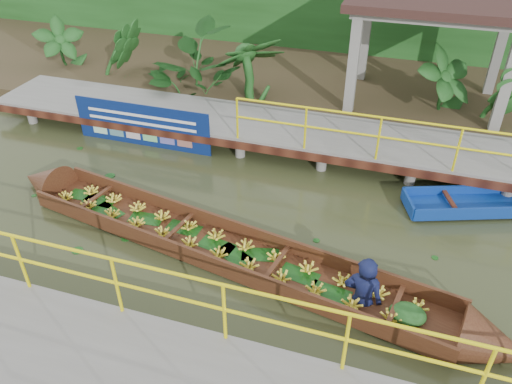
% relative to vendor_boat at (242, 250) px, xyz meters
% --- Properties ---
extents(ground, '(80.00, 80.00, 0.00)m').
position_rel_vendor_boat_xyz_m(ground, '(-0.27, 0.85, -0.24)').
color(ground, '#30351A').
rests_on(ground, ground).
extents(land_strip, '(30.00, 8.00, 0.45)m').
position_rel_vendor_boat_xyz_m(land_strip, '(-0.27, 8.35, -0.02)').
color(land_strip, '#372F1B').
rests_on(land_strip, ground).
extents(far_dock, '(16.00, 2.06, 1.66)m').
position_rel_vendor_boat_xyz_m(far_dock, '(-0.25, 4.27, 0.23)').
color(far_dock, slate).
rests_on(far_dock, ground).
extents(pavilion, '(4.40, 3.00, 3.00)m').
position_rel_vendor_boat_xyz_m(pavilion, '(2.73, 7.15, 2.57)').
color(pavilion, slate).
rests_on(pavilion, ground).
extents(foliage_backdrop, '(30.00, 0.80, 4.00)m').
position_rel_vendor_boat_xyz_m(foliage_backdrop, '(-0.27, 10.85, 1.76)').
color(foliage_backdrop, '#163D13').
rests_on(foliage_backdrop, ground).
extents(vendor_boat, '(10.35, 2.89, 2.24)m').
position_rel_vendor_boat_xyz_m(vendor_boat, '(0.00, 0.00, 0.00)').
color(vendor_boat, '#391A0F').
rests_on(vendor_boat, ground).
extents(moored_blue_boat, '(3.18, 1.81, 0.74)m').
position_rel_vendor_boat_xyz_m(moored_blue_boat, '(4.67, 3.17, -0.11)').
color(moored_blue_boat, navy).
rests_on(moored_blue_boat, ground).
extents(blue_banner, '(3.59, 0.04, 1.12)m').
position_rel_vendor_boat_xyz_m(blue_banner, '(-3.74, 3.33, 0.31)').
color(blue_banner, navy).
rests_on(blue_banner, ground).
extents(tropical_plants, '(14.21, 1.21, 1.51)m').
position_rel_vendor_boat_xyz_m(tropical_plants, '(-2.02, 6.15, 0.96)').
color(tropical_plants, '#163D13').
rests_on(tropical_plants, ground).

